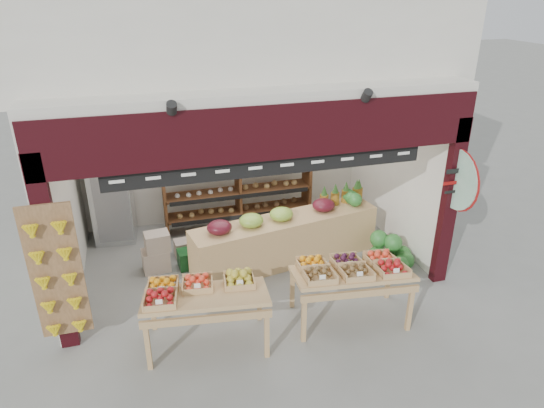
{
  "coord_description": "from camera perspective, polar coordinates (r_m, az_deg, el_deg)",
  "views": [
    {
      "loc": [
        -1.61,
        -6.63,
        4.31
      ],
      "look_at": [
        0.25,
        -0.2,
        1.27
      ],
      "focal_mm": 32.0,
      "sensor_mm": 36.0,
      "label": 1
    }
  ],
  "objects": [
    {
      "name": "display_table_right",
      "position": [
        6.69,
        9.3,
        -7.66
      ],
      "size": [
        1.67,
        1.06,
        1.01
      ],
      "color": "tan",
      "rests_on": "ground"
    },
    {
      "name": "ground",
      "position": [
        8.07,
        -2.09,
        -7.85
      ],
      "size": [
        60.0,
        60.0,
        0.0
      ],
      "primitive_type": "plane",
      "color": "slate",
      "rests_on": "ground"
    },
    {
      "name": "refrigerator",
      "position": [
        9.13,
        -18.36,
        1.16
      ],
      "size": [
        0.76,
        0.76,
        1.78
      ],
      "primitive_type": "cube",
      "rotation": [
        0.0,
        0.0,
        -0.09
      ],
      "color": "silver",
      "rests_on": "ground"
    },
    {
      "name": "shop_structure",
      "position": [
        8.41,
        -5.43,
        21.69
      ],
      "size": [
        6.36,
        5.12,
        5.4
      ],
      "color": "beige",
      "rests_on": "ground"
    },
    {
      "name": "watermelon_pile",
      "position": [
        8.34,
        13.79,
        -5.76
      ],
      "size": [
        0.79,
        0.76,
        0.58
      ],
      "color": "#1B521E",
      "rests_on": "ground"
    },
    {
      "name": "gift_sign",
      "position": [
        7.46,
        20.98,
        2.69
      ],
      "size": [
        0.04,
        0.93,
        0.92
      ],
      "color": "#A2CCB7",
      "rests_on": "ground"
    },
    {
      "name": "banana_board",
      "position": [
        6.42,
        -24.0,
        -7.77
      ],
      "size": [
        0.6,
        0.15,
        1.8
      ],
      "color": "#986E45",
      "rests_on": "ground"
    },
    {
      "name": "cardboard_stack",
      "position": [
        8.25,
        -11.82,
        -5.66
      ],
      "size": [
        1.0,
        0.73,
        0.67
      ],
      "color": "beige",
      "rests_on": "ground"
    },
    {
      "name": "mid_counter",
      "position": [
        8.12,
        1.62,
        -4.0
      ],
      "size": [
        3.28,
        1.17,
        1.02
      ],
      "color": "tan",
      "rests_on": "ground"
    },
    {
      "name": "back_shelving",
      "position": [
        9.08,
        -4.05,
        3.67
      ],
      "size": [
        2.81,
        0.46,
        1.75
      ],
      "color": "brown",
      "rests_on": "ground"
    },
    {
      "name": "display_table_left",
      "position": [
        6.3,
        -8.82,
        -10.2
      ],
      "size": [
        1.67,
        1.07,
        1.0
      ],
      "color": "tan",
      "rests_on": "ground"
    }
  ]
}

